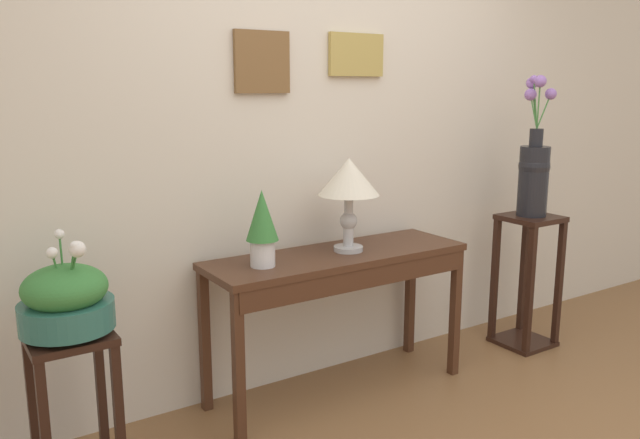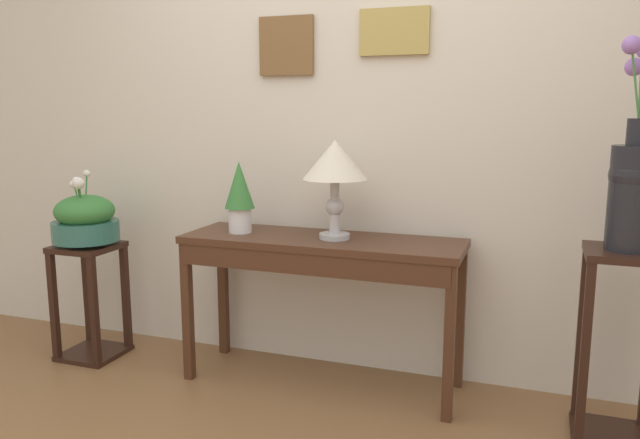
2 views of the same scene
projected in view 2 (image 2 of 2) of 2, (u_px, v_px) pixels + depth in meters
back_wall_with_art at (353, 102)px, 3.15m from camera, size 9.00×0.13×2.80m
console_table at (320, 258)px, 2.99m from camera, size 1.37×0.44×0.75m
table_lamp at (335, 165)px, 2.91m from camera, size 0.31×0.31×0.47m
potted_plant_on_console at (239, 193)px, 3.09m from camera, size 0.15×0.15×0.36m
pedestal_stand_left at (91, 301)px, 3.41m from camera, size 0.31×0.31×0.64m
planter_bowl_wide_left at (85, 220)px, 3.33m from camera, size 0.35×0.35×0.40m
pedestal_stand_right at (618, 348)px, 2.51m from camera, size 0.31×0.31×0.81m
flower_vase_tall_right at (633, 180)px, 2.40m from camera, size 0.20×0.19×0.82m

